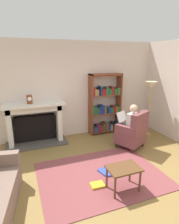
# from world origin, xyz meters

# --- Properties ---
(ground) EXTENTS (14.00, 14.00, 0.00)m
(ground) POSITION_xyz_m (0.00, 0.00, 0.00)
(ground) COLOR olive
(back_wall) EXTENTS (5.60, 0.10, 2.70)m
(back_wall) POSITION_xyz_m (0.00, 2.55, 1.35)
(back_wall) COLOR beige
(back_wall) RESTS_ON ground
(side_wall_right) EXTENTS (0.10, 5.20, 2.70)m
(side_wall_right) POSITION_xyz_m (2.65, 1.25, 1.35)
(side_wall_right) COLOR beige
(side_wall_right) RESTS_ON ground
(area_rug) EXTENTS (2.40, 1.80, 0.01)m
(area_rug) POSITION_xyz_m (0.00, 0.30, 0.01)
(area_rug) COLOR brown
(area_rug) RESTS_ON ground
(fireplace) EXTENTS (1.57, 0.64, 1.13)m
(fireplace) POSITION_xyz_m (-1.03, 2.30, 0.59)
(fireplace) COLOR #4C4742
(fireplace) RESTS_ON ground
(mantel_clock) EXTENTS (0.14, 0.14, 0.22)m
(mantel_clock) POSITION_xyz_m (-1.13, 2.20, 1.24)
(mantel_clock) COLOR brown
(mantel_clock) RESTS_ON fireplace
(bookshelf) EXTENTS (0.97, 0.32, 1.80)m
(bookshelf) POSITION_xyz_m (1.03, 2.33, 0.86)
(bookshelf) COLOR brown
(bookshelf) RESTS_ON ground
(armchair_reading) EXTENTS (0.85, 0.85, 0.97)m
(armchair_reading) POSITION_xyz_m (1.24, 1.12, 0.42)
(armchair_reading) COLOR #331E14
(armchair_reading) RESTS_ON ground
(seated_reader) EXTENTS (0.52, 0.60, 1.14)m
(seated_reader) POSITION_xyz_m (1.19, 1.22, 0.62)
(seated_reader) COLOR silver
(seated_reader) RESTS_ON ground
(side_table) EXTENTS (0.56, 0.39, 0.44)m
(side_table) POSITION_xyz_m (0.18, -0.23, 0.37)
(side_table) COLOR brown
(side_table) RESTS_ON ground
(scattered_books) EXTENTS (0.58, 0.58, 0.04)m
(scattered_books) POSITION_xyz_m (-0.01, 0.19, 0.03)
(scattered_books) COLOR #334CA5
(scattered_books) RESTS_ON area_rug
(floor_lamp) EXTENTS (0.32, 0.32, 1.60)m
(floor_lamp) POSITION_xyz_m (2.14, 1.70, 1.35)
(floor_lamp) COLOR #B7933F
(floor_lamp) RESTS_ON ground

